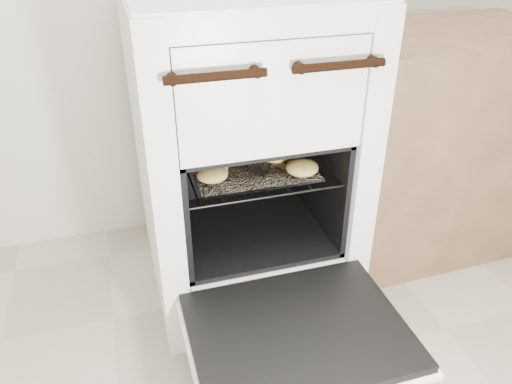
{
  "coord_description": "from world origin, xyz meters",
  "views": [
    {
      "loc": [
        -0.23,
        -0.23,
        1.16
      ],
      "look_at": [
        0.14,
        1.0,
        0.42
      ],
      "focal_mm": 35.0,
      "sensor_mm": 36.0,
      "label": 1
    }
  ],
  "objects": [
    {
      "name": "counter",
      "position": [
        0.88,
        1.2,
        0.4
      ],
      "size": [
        0.82,
        0.56,
        0.8
      ],
      "primitive_type": "cube",
      "rotation": [
        0.0,
        0.0,
        0.03
      ],
      "color": "brown",
      "rests_on": "ground"
    },
    {
      "name": "oven_rack",
      "position": [
        0.14,
        1.08,
        0.47
      ],
      "size": [
        0.46,
        0.44,
        0.01
      ],
      "color": "black",
      "rests_on": "stove"
    },
    {
      "name": "foil_sheet",
      "position": [
        0.14,
        1.06,
        0.48
      ],
      "size": [
        0.35,
        0.31,
        0.01
      ],
      "primitive_type": "cube",
      "color": "silver",
      "rests_on": "oven_rack"
    },
    {
      "name": "stove",
      "position": [
        0.14,
        1.15,
        0.47
      ],
      "size": [
        0.63,
        0.7,
        0.96
      ],
      "color": "silver",
      "rests_on": "ground"
    },
    {
      "name": "oven_door",
      "position": [
        0.14,
        0.62,
        0.21
      ],
      "size": [
        0.56,
        0.44,
        0.04
      ],
      "color": "black",
      "rests_on": "stove"
    },
    {
      "name": "baked_rolls",
      "position": [
        0.16,
        1.07,
        0.5
      ],
      "size": [
        0.4,
        0.35,
        0.05
      ],
      "color": "#DEB059",
      "rests_on": "foil_sheet"
    }
  ]
}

